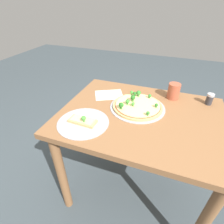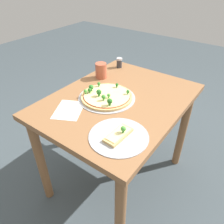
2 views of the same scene
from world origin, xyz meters
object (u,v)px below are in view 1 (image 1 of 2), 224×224
Objects in this scene: condiment_shaker at (210,99)px; drinking_cup at (174,91)px; dining_table at (140,129)px; pizza_tray_slice at (83,122)px; pizza_tray_whole at (137,106)px.

drinking_cup is at bearing 179.79° from condiment_shaker.
pizza_tray_slice reaches higher than dining_table.
condiment_shaker is (0.44, 0.21, 0.03)m from pizza_tray_whole.
pizza_tray_whole is at bearing 46.80° from pizza_tray_slice.
pizza_tray_slice is at bearing -134.02° from drinking_cup.
pizza_tray_whole is at bearing -135.06° from drinking_cup.
pizza_tray_whole is at bearing -154.95° from condiment_shaker.
dining_table is at bearing -121.12° from drinking_cup.
pizza_tray_whole is 3.23× the size of drinking_cup.
condiment_shaker reaches higher than pizza_tray_slice.
pizza_tray_slice is at bearing -145.54° from condiment_shaker.
dining_table is 3.35× the size of pizza_tray_slice.
dining_table is 12.99× the size of condiment_shaker.
dining_table is 2.80× the size of pizza_tray_whole.
condiment_shaker is at bearing 25.05° from pizza_tray_whole.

